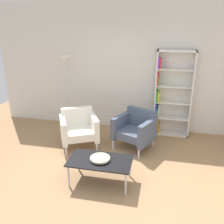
{
  "coord_description": "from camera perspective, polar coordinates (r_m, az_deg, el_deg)",
  "views": [
    {
      "loc": [
        0.83,
        -3.1,
        2.44
      ],
      "look_at": [
        -0.02,
        0.84,
        0.95
      ],
      "focal_mm": 39.1,
      "sensor_mm": 36.0,
      "label": 1
    }
  ],
  "objects": [
    {
      "name": "armchair_spare_guest",
      "position": [
        5.03,
        -7.81,
        -3.69
      ],
      "size": [
        0.92,
        0.9,
        0.78
      ],
      "rotation": [
        0.0,
        0.0,
        0.47
      ],
      "color": "white",
      "rests_on": "ground_plane"
    },
    {
      "name": "decorative_bowl",
      "position": [
        3.9,
        -2.8,
        -10.73
      ],
      "size": [
        0.32,
        0.32,
        0.05
      ],
      "color": "beige",
      "rests_on": "coffee_table_low"
    },
    {
      "name": "coffee_table_low",
      "position": [
        3.93,
        -2.79,
        -11.56
      ],
      "size": [
        1.0,
        0.56,
        0.4
      ],
      "color": "black",
      "rests_on": "ground_plane"
    },
    {
      "name": "plaster_back_panel",
      "position": [
        5.71,
        3.74,
        10.25
      ],
      "size": [
        6.4,
        0.12,
        2.9
      ],
      "primitive_type": "cube",
      "color": "silver",
      "rests_on": "ground_plane"
    },
    {
      "name": "bookshelf_tall",
      "position": [
        5.57,
        13.42,
        3.78
      ],
      "size": [
        0.8,
        0.3,
        1.9
      ],
      "color": "silver",
      "rests_on": "ground_plane"
    },
    {
      "name": "armchair_near_window",
      "position": [
        4.97,
        5.52,
        -3.88
      ],
      "size": [
        0.91,
        0.88,
        0.78
      ],
      "rotation": [
        0.0,
        0.0,
        -0.42
      ],
      "color": "#4C566B",
      "rests_on": "ground_plane"
    },
    {
      "name": "floor_lamp_torchiere",
      "position": [
        5.69,
        -10.91,
        9.87
      ],
      "size": [
        0.32,
        0.32,
        1.74
      ],
      "color": "silver",
      "rests_on": "ground_plane"
    },
    {
      "name": "ground_plane",
      "position": [
        4.03,
        -2.32,
        -16.97
      ],
      "size": [
        8.32,
        8.32,
        0.0
      ],
      "primitive_type": "plane",
      "color": "#9E7751"
    }
  ]
}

